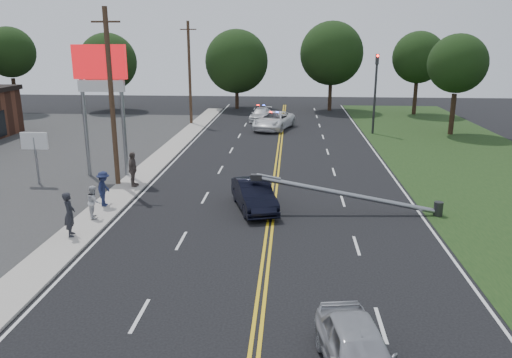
# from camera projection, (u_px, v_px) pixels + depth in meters

# --- Properties ---
(ground) EXTENTS (120.00, 120.00, 0.00)m
(ground) POSITION_uv_depth(u_px,v_px,m) (262.00, 289.00, 17.17)
(ground) COLOR black
(ground) RESTS_ON ground
(sidewalk) EXTENTS (1.80, 70.00, 0.12)m
(sidewalk) POSITION_uv_depth(u_px,v_px,m) (120.00, 195.00, 27.34)
(sidewalk) COLOR #A8A298
(sidewalk) RESTS_ON ground
(centerline_yellow) EXTENTS (0.36, 80.00, 0.00)m
(centerline_yellow) POSITION_uv_depth(u_px,v_px,m) (273.00, 199.00, 26.77)
(centerline_yellow) COLOR gold
(centerline_yellow) RESTS_ON ground
(pylon_sign) EXTENTS (3.20, 0.35, 8.00)m
(pylon_sign) POSITION_uv_depth(u_px,v_px,m) (101.00, 79.00, 29.71)
(pylon_sign) COLOR gray
(pylon_sign) RESTS_ON ground
(small_sign) EXTENTS (1.60, 0.14, 3.10)m
(small_sign) POSITION_uv_depth(u_px,v_px,m) (35.00, 145.00, 29.02)
(small_sign) COLOR gray
(small_sign) RESTS_ON ground
(traffic_signal) EXTENTS (0.28, 0.41, 7.05)m
(traffic_signal) POSITION_uv_depth(u_px,v_px,m) (375.00, 87.00, 44.27)
(traffic_signal) COLOR #2D2D30
(traffic_signal) RESTS_ON ground
(fallen_streetlight) EXTENTS (9.36, 0.44, 1.91)m
(fallen_streetlight) POSITION_uv_depth(u_px,v_px,m) (358.00, 196.00, 24.32)
(fallen_streetlight) COLOR #2D2D30
(fallen_streetlight) RESTS_ON ground
(utility_pole_mid) EXTENTS (1.60, 0.28, 10.00)m
(utility_pole_mid) POSITION_uv_depth(u_px,v_px,m) (112.00, 99.00, 27.95)
(utility_pole_mid) COLOR #382619
(utility_pole_mid) RESTS_ON ground
(utility_pole_far) EXTENTS (1.60, 0.28, 10.00)m
(utility_pole_far) POSITION_uv_depth(u_px,v_px,m) (190.00, 73.00, 49.08)
(utility_pole_far) COLOR #382619
(utility_pole_far) RESTS_ON ground
(tree_4) EXTENTS (5.61, 5.61, 9.69)m
(tree_4) POSITION_uv_depth(u_px,v_px,m) (10.00, 52.00, 56.06)
(tree_4) COLOR black
(tree_4) RESTS_ON ground
(tree_5) EXTENTS (6.73, 6.73, 9.07)m
(tree_5) POSITION_uv_depth(u_px,v_px,m) (108.00, 62.00, 58.76)
(tree_5) COLOR black
(tree_5) RESTS_ON ground
(tree_6) EXTENTS (7.60, 7.60, 9.50)m
(tree_6) POSITION_uv_depth(u_px,v_px,m) (237.00, 61.00, 60.28)
(tree_6) COLOR black
(tree_6) RESTS_ON ground
(tree_7) EXTENTS (7.41, 7.41, 10.39)m
(tree_7) POSITION_uv_depth(u_px,v_px,m) (332.00, 53.00, 58.50)
(tree_7) COLOR black
(tree_7) RESTS_ON ground
(tree_8) EXTENTS (5.72, 5.72, 9.20)m
(tree_8) POSITION_uv_depth(u_px,v_px,m) (418.00, 57.00, 55.48)
(tree_8) COLOR black
(tree_8) RESTS_ON ground
(tree_9) EXTENTS (5.11, 5.11, 8.80)m
(tree_9) POSITION_uv_depth(u_px,v_px,m) (458.00, 64.00, 43.43)
(tree_9) COLOR black
(tree_9) RESTS_ON ground
(crashed_sedan) EXTENTS (2.81, 4.78, 1.49)m
(crashed_sedan) POSITION_uv_depth(u_px,v_px,m) (254.00, 195.00, 25.06)
(crashed_sedan) COLOR black
(crashed_sedan) RESTS_ON ground
(waiting_sedan) EXTENTS (2.26, 4.33, 1.41)m
(waiting_sedan) POSITION_uv_depth(u_px,v_px,m) (358.00, 352.00, 12.55)
(waiting_sedan) COLOR #A9AAB1
(waiting_sedan) RESTS_ON ground
(emergency_a) EXTENTS (4.35, 6.49, 1.65)m
(emergency_a) POSITION_uv_depth(u_px,v_px,m) (274.00, 121.00, 47.40)
(emergency_a) COLOR white
(emergency_a) RESTS_ON ground
(emergency_b) EXTENTS (2.41, 4.71, 1.31)m
(emergency_b) POSITION_uv_depth(u_px,v_px,m) (261.00, 115.00, 52.33)
(emergency_b) COLOR silver
(emergency_b) RESTS_ON ground
(bystander_a) EXTENTS (0.67, 0.82, 1.95)m
(bystander_a) POSITION_uv_depth(u_px,v_px,m) (70.00, 214.00, 21.27)
(bystander_a) COLOR #23242A
(bystander_a) RESTS_ON sidewalk
(bystander_b) EXTENTS (0.81, 0.91, 1.57)m
(bystander_b) POSITION_uv_depth(u_px,v_px,m) (94.00, 202.00, 23.52)
(bystander_b) COLOR silver
(bystander_b) RESTS_ON sidewalk
(bystander_c) EXTENTS (0.70, 1.18, 1.80)m
(bystander_c) POSITION_uv_depth(u_px,v_px,m) (104.00, 189.00, 25.15)
(bystander_c) COLOR #1C2346
(bystander_c) RESTS_ON sidewalk
(bystander_d) EXTENTS (0.49, 1.18, 2.00)m
(bystander_d) POSITION_uv_depth(u_px,v_px,m) (133.00, 169.00, 28.48)
(bystander_d) COLOR #5A4E48
(bystander_d) RESTS_ON sidewalk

